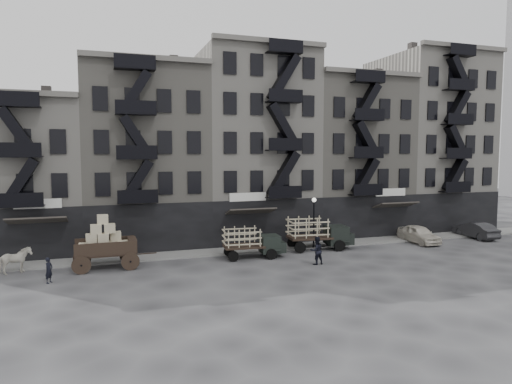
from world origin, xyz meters
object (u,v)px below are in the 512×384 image
object	(u,v)px
horse	(14,261)
car_east	(419,234)
pedestrian_mid	(317,250)
car_far	(476,230)
stake_truck_west	(252,240)
stake_truck_east	(318,231)
pedestrian_west	(49,270)
wagon	(103,239)

from	to	relation	value
horse	car_east	size ratio (longest dim) A/B	0.45
horse	pedestrian_mid	world-z (taller)	pedestrian_mid
car_east	pedestrian_mid	distance (m)	12.83
pedestrian_mid	car_east	bearing A→B (deg)	-165.99
car_east	car_far	size ratio (longest dim) A/B	1.01
car_east	car_far	world-z (taller)	car_east
stake_truck_west	stake_truck_east	xyz separation A→B (m)	(6.08, 1.06, 0.20)
horse	pedestrian_west	distance (m)	3.91
car_far	pedestrian_mid	size ratio (longest dim) A/B	2.25
wagon	pedestrian_mid	xyz separation A→B (m)	(14.44, -3.65, -1.09)
horse	stake_truck_west	distance (m)	16.36
wagon	car_east	xyz separation A→B (m)	(26.57, 0.55, -1.32)
car_east	horse	bearing A→B (deg)	-178.03
horse	pedestrian_mid	distance (m)	20.48
wagon	car_east	distance (m)	26.60
horse	car_east	world-z (taller)	horse
stake_truck_east	pedestrian_west	bearing A→B (deg)	-163.87
car_east	pedestrian_mid	xyz separation A→B (m)	(-12.12, -4.20, 0.23)
wagon	stake_truck_west	bearing A→B (deg)	-2.25
car_far	wagon	bearing A→B (deg)	3.20
stake_truck_east	pedestrian_mid	world-z (taller)	stake_truck_east
pedestrian_mid	horse	bearing A→B (deg)	-16.70
car_far	pedestrian_west	xyz separation A→B (m)	(-36.29, -3.31, 0.05)
pedestrian_mid	stake_truck_east	bearing A→B (deg)	-122.78
wagon	car_far	world-z (taller)	wagon
horse	pedestrian_west	world-z (taller)	horse
stake_truck_west	stake_truck_east	world-z (taller)	stake_truck_east
car_far	pedestrian_west	world-z (taller)	pedestrian_west
pedestrian_west	pedestrian_mid	size ratio (longest dim) A/B	0.79
wagon	car_east	size ratio (longest dim) A/B	0.96
car_east	car_far	distance (m)	6.50
wagon	car_far	size ratio (longest dim) A/B	0.97
stake_truck_east	car_far	world-z (taller)	stake_truck_east
stake_truck_east	pedestrian_west	distance (m)	20.33
stake_truck_west	pedestrian_west	distance (m)	14.15
car_east	pedestrian_west	distance (m)	29.95
horse	wagon	distance (m)	5.77
car_east	wagon	bearing A→B (deg)	-176.97
stake_truck_west	pedestrian_mid	world-z (taller)	stake_truck_west
car_far	pedestrian_west	size ratio (longest dim) A/B	2.85
stake_truck_west	pedestrian_west	world-z (taller)	stake_truck_west
stake_truck_west	pedestrian_mid	bearing A→B (deg)	-37.69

